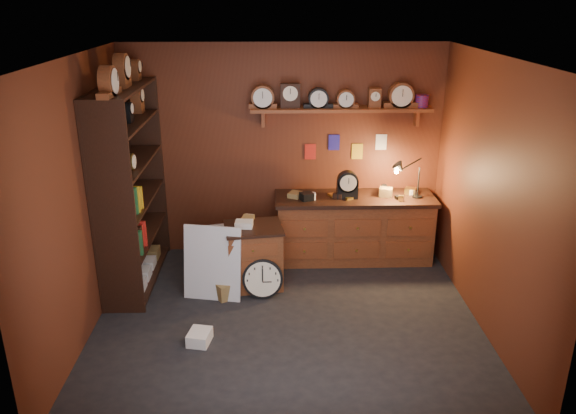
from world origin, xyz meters
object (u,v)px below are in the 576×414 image
Objects in this scene: shelving_unit at (127,180)px; big_round_clock at (263,279)px; low_cabinet at (254,254)px; workbench at (354,224)px.

big_round_clock is at bearing -17.24° from shelving_unit.
shelving_unit is 1.67m from low_cabinet.
shelving_unit is at bearing -169.57° from workbench.
big_round_clock is (1.53, -0.47, -1.03)m from shelving_unit.
shelving_unit is 2.84m from workbench.
shelving_unit reaches higher than workbench.
shelving_unit reaches higher than low_cabinet.
low_cabinet is (-1.26, -0.69, -0.07)m from workbench.
workbench is 4.37× the size of big_round_clock.
low_cabinet is 0.35m from big_round_clock.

